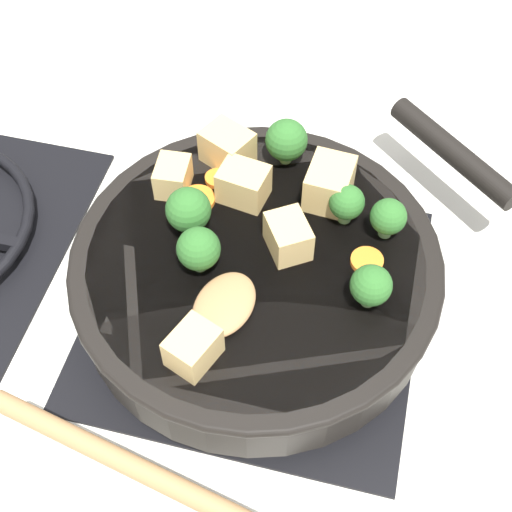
% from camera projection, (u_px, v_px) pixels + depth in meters
% --- Properties ---
extents(ground_plane, '(2.40, 2.40, 0.00)m').
position_uv_depth(ground_plane, '(256.00, 306.00, 0.69)').
color(ground_plane, silver).
extents(front_burner_grate, '(0.31, 0.31, 0.03)m').
position_uv_depth(front_burner_grate, '(256.00, 299.00, 0.68)').
color(front_burner_grate, black).
rests_on(front_burner_grate, ground_plane).
extents(skillet_pan, '(0.41, 0.40, 0.06)m').
position_uv_depth(skillet_pan, '(258.00, 271.00, 0.65)').
color(skillet_pan, black).
rests_on(skillet_pan, front_burner_grate).
extents(wooden_spoon, '(0.22, 0.23, 0.02)m').
position_uv_depth(wooden_spoon, '(174.00, 389.00, 0.54)').
color(wooden_spoon, '#A87A4C').
rests_on(wooden_spoon, skillet_pan).
extents(tofu_cube_center_large, '(0.04, 0.05, 0.03)m').
position_uv_depth(tofu_cube_center_large, '(243.00, 184.00, 0.65)').
color(tofu_cube_center_large, '#DBB770').
rests_on(tofu_cube_center_large, skillet_pan).
extents(tofu_cube_near_handle, '(0.05, 0.06, 0.04)m').
position_uv_depth(tofu_cube_near_handle, '(227.00, 147.00, 0.68)').
color(tofu_cube_near_handle, '#DBB770').
rests_on(tofu_cube_near_handle, skillet_pan).
extents(tofu_cube_east_chunk, '(0.04, 0.03, 0.03)m').
position_uv_depth(tofu_cube_east_chunk, '(173.00, 177.00, 0.66)').
color(tofu_cube_east_chunk, '#DBB770').
rests_on(tofu_cube_east_chunk, skillet_pan).
extents(tofu_cube_west_chunk, '(0.05, 0.04, 0.04)m').
position_uv_depth(tofu_cube_west_chunk, '(329.00, 184.00, 0.65)').
color(tofu_cube_west_chunk, '#DBB770').
rests_on(tofu_cube_west_chunk, skillet_pan).
extents(tofu_cube_back_piece, '(0.05, 0.04, 0.03)m').
position_uv_depth(tofu_cube_back_piece, '(193.00, 348.00, 0.56)').
color(tofu_cube_back_piece, '#DBB770').
rests_on(tofu_cube_back_piece, skillet_pan).
extents(tofu_cube_front_piece, '(0.05, 0.05, 0.03)m').
position_uv_depth(tofu_cube_front_piece, '(288.00, 236.00, 0.62)').
color(tofu_cube_front_piece, '#DBB770').
rests_on(tofu_cube_front_piece, skillet_pan).
extents(broccoli_floret_near_spoon, '(0.04, 0.04, 0.05)m').
position_uv_depth(broccoli_floret_near_spoon, '(188.00, 210.00, 0.62)').
color(broccoli_floret_near_spoon, '#709956').
rests_on(broccoli_floret_near_spoon, skillet_pan).
extents(broccoli_floret_center_top, '(0.03, 0.03, 0.04)m').
position_uv_depth(broccoli_floret_center_top, '(371.00, 286.00, 0.58)').
color(broccoli_floret_center_top, '#709956').
rests_on(broccoli_floret_center_top, skillet_pan).
extents(broccoli_floret_east_rim, '(0.04, 0.04, 0.05)m').
position_uv_depth(broccoli_floret_east_rim, '(199.00, 249.00, 0.60)').
color(broccoli_floret_east_rim, '#709956').
rests_on(broccoli_floret_east_rim, skillet_pan).
extents(broccoli_floret_west_rim, '(0.03, 0.03, 0.04)m').
position_uv_depth(broccoli_floret_west_rim, '(347.00, 203.00, 0.63)').
color(broccoli_floret_west_rim, '#709956').
rests_on(broccoli_floret_west_rim, skillet_pan).
extents(broccoli_floret_north_edge, '(0.03, 0.03, 0.04)m').
position_uv_depth(broccoli_floret_north_edge, '(388.00, 217.00, 0.62)').
color(broccoli_floret_north_edge, '#709956').
rests_on(broccoli_floret_north_edge, skillet_pan).
extents(broccoli_floret_south_cluster, '(0.04, 0.04, 0.05)m').
position_uv_depth(broccoli_floret_south_cluster, '(290.00, 141.00, 0.67)').
color(broccoli_floret_south_cluster, '#709956').
rests_on(broccoli_floret_south_cluster, skillet_pan).
extents(carrot_slice_orange_thin, '(0.02, 0.02, 0.01)m').
position_uv_depth(carrot_slice_orange_thin, '(217.00, 179.00, 0.68)').
color(carrot_slice_orange_thin, orange).
rests_on(carrot_slice_orange_thin, skillet_pan).
extents(carrot_slice_near_center, '(0.03, 0.03, 0.01)m').
position_uv_depth(carrot_slice_near_center, '(198.00, 199.00, 0.66)').
color(carrot_slice_near_center, orange).
rests_on(carrot_slice_near_center, skillet_pan).
extents(carrot_slice_edge_slice, '(0.03, 0.03, 0.01)m').
position_uv_depth(carrot_slice_edge_slice, '(367.00, 261.00, 0.62)').
color(carrot_slice_edge_slice, orange).
rests_on(carrot_slice_edge_slice, skillet_pan).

